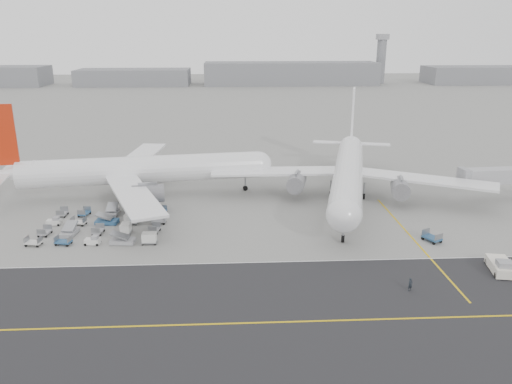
{
  "coord_description": "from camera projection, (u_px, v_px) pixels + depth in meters",
  "views": [
    {
      "loc": [
        0.86,
        -67.76,
        31.66
      ],
      "look_at": [
        4.95,
        12.0,
        6.19
      ],
      "focal_mm": 35.0,
      "sensor_mm": 36.0,
      "label": 1
    }
  ],
  "objects": [
    {
      "name": "ground",
      "position": [
        227.0,
        257.0,
        74.06
      ],
      "size": [
        700.0,
        700.0,
        0.0
      ],
      "primitive_type": "plane",
      "color": "gray",
      "rests_on": "ground"
    },
    {
      "name": "taxiway",
      "position": [
        270.0,
        322.0,
        57.19
      ],
      "size": [
        220.0,
        59.0,
        0.03
      ],
      "color": "#28282B",
      "rests_on": "ground"
    },
    {
      "name": "horizon_buildings",
      "position": [
        275.0,
        84.0,
        322.9
      ],
      "size": [
        520.0,
        28.0,
        28.0
      ],
      "primitive_type": null,
      "color": "gray",
      "rests_on": "ground"
    },
    {
      "name": "control_tower",
      "position": [
        381.0,
        58.0,
        326.14
      ],
      "size": [
        7.0,
        7.0,
        31.25
      ],
      "color": "gray",
      "rests_on": "ground"
    },
    {
      "name": "airliner_a",
      "position": [
        136.0,
        170.0,
        99.76
      ],
      "size": [
        55.71,
        54.79,
        19.27
      ],
      "rotation": [
        0.0,
        0.0,
        1.7
      ],
      "color": "white",
      "rests_on": "ground"
    },
    {
      "name": "airliner_b",
      "position": [
        348.0,
        172.0,
        98.43
      ],
      "size": [
        54.01,
        55.24,
        19.43
      ],
      "rotation": [
        0.0,
        0.0,
        -0.25
      ],
      "color": "white",
      "rests_on": "ground"
    },
    {
      "name": "pushback_tug",
      "position": [
        501.0,
        266.0,
        69.06
      ],
      "size": [
        3.75,
        7.59,
        2.14
      ],
      "rotation": [
        0.0,
        0.0,
        -0.19
      ],
      "color": "white",
      "rests_on": "ground"
    },
    {
      "name": "jet_bridge",
      "position": [
        502.0,
        177.0,
        98.08
      ],
      "size": [
        17.68,
        4.54,
        6.63
      ],
      "rotation": [
        0.0,
        0.0,
        0.07
      ],
      "color": "gray",
      "rests_on": "ground"
    },
    {
      "name": "gse_cluster",
      "position": [
        103.0,
        229.0,
        84.59
      ],
      "size": [
        27.21,
        22.37,
        1.89
      ],
      "primitive_type": null,
      "rotation": [
        0.0,
        0.0,
        -0.08
      ],
      "color": "#98999D",
      "rests_on": "ground"
    },
    {
      "name": "stray_dolly",
      "position": [
        431.0,
        241.0,
        79.53
      ],
      "size": [
        2.92,
        3.4,
        1.79
      ],
      "primitive_type": null,
      "rotation": [
        0.0,
        0.0,
        0.47
      ],
      "color": "silver",
      "rests_on": "ground"
    },
    {
      "name": "ground_crew_a",
      "position": [
        410.0,
        284.0,
        64.01
      ],
      "size": [
        0.76,
        0.63,
        1.77
      ],
      "primitive_type": "imported",
      "rotation": [
        0.0,
        0.0,
        0.37
      ],
      "color": "black",
      "rests_on": "ground"
    },
    {
      "name": "ground_crew_b",
      "position": [
        498.0,
        269.0,
        68.39
      ],
      "size": [
        0.97,
        0.84,
        1.72
      ],
      "primitive_type": "imported",
      "rotation": [
        0.0,
        0.0,
        3.39
      ],
      "color": "#BED318",
      "rests_on": "ground"
    }
  ]
}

